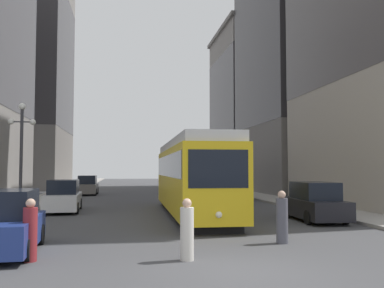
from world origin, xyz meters
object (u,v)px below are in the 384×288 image
Objects in this scene: pedestrian_crossing_far at (30,232)px; lamp_post_left_near at (21,141)px; transit_bus at (206,175)px; streetcar at (191,175)px; parked_car_left_mid at (63,197)px; parked_car_right_far at (314,203)px; pedestrian_crossing_near at (187,231)px; parked_car_left_far at (87,186)px; pedestrian_on_sidewalk at (282,219)px; parked_car_left_near at (4,224)px.

pedestrian_crossing_far is 12.42m from lamp_post_left_near.
transit_bus is 18.24m from lamp_post_left_near.
streetcar is 7.75m from parked_car_left_mid.
streetcar is at bearing -105.40° from transit_bus.
streetcar reaches higher than parked_car_right_far.
pedestrian_crossing_near is 4.15m from pedestrian_crossing_far.
streetcar is 6.35m from parked_car_right_far.
pedestrian_crossing_far is (0.98, -13.74, -0.08)m from parked_car_left_mid.
pedestrian_crossing_far is 0.29× the size of lamp_post_left_near.
parked_car_right_far is at bearing -52.70° from pedestrian_crossing_near.
parked_car_right_far is (1.83, -17.58, -1.10)m from transit_bus.
parked_car_left_far is 2.86× the size of pedestrian_crossing_near.
pedestrian_on_sidewalk is (1.64, -8.86, -1.30)m from streetcar.
streetcar is 8.92× the size of pedestrian_crossing_far.
lamp_post_left_near reaches higher than transit_bus.
pedestrian_crossing_far is at bearing -93.11° from pedestrian_on_sidewalk.
streetcar is 3.08× the size of parked_car_right_far.
transit_bus is 7.05× the size of pedestrian_crossing_near.
parked_car_left_far is 29.91m from pedestrian_on_sidewalk.
parked_car_right_far is 13.49m from pedestrian_crossing_far.
streetcar is at bearing -28.15° from parked_car_right_far.
pedestrian_on_sidewalk is (7.59, 1.66, 0.03)m from pedestrian_crossing_far.
pedestrian_on_sidewalk is (-1.89, -23.27, -1.15)m from transit_bus.
parked_car_left_far is at bearing 84.18° from lamp_post_left_near.
parked_car_left_far is 2.74× the size of pedestrian_on_sidewalk.
parked_car_left_near is 12.46m from parked_car_left_mid.
parked_car_left_far is (-10.47, 5.39, -1.10)m from transit_bus.
parked_car_left_mid reaches higher than pedestrian_crossing_far.
parked_car_left_near and parked_car_right_far have the same top height.
parked_car_right_far is at bearing -29.47° from streetcar.
transit_bus is 2.46× the size of parked_car_left_far.
parked_car_left_mid is (-10.47, -11.19, -1.10)m from transit_bus.
transit_bus reaches higher than pedestrian_crossing_far.
transit_bus is 7.02× the size of pedestrian_crossing_far.
parked_car_left_mid is 3.01× the size of pedestrian_crossing_near.
streetcar is 3.13× the size of parked_car_left_far.
transit_bus reaches higher than parked_car_left_mid.
transit_bus reaches higher than pedestrian_crossing_near.
parked_car_left_mid is 16.57m from parked_car_left_far.
transit_bus is 17.71m from parked_car_right_far.
parked_car_right_far is (12.30, -6.39, -0.00)m from parked_car_left_mid.
pedestrian_crossing_near is at bearing -60.10° from lamp_post_left_near.
transit_bus is 2.42× the size of parked_car_right_far.
parked_car_left_mid and parked_car_left_far have the same top height.
parked_car_left_near is at bearing -90.13° from parked_car_left_far.
pedestrian_crossing_far is at bearing -76.12° from lamp_post_left_near.
transit_bus is 2.02× the size of lamp_post_left_near.
parked_car_right_far is at bearing 21.41° from pedestrian_crossing_far.
pedestrian_crossing_near is at bearing -72.52° from parked_car_left_mid.
lamp_post_left_near is at bearing -95.94° from parked_car_left_far.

